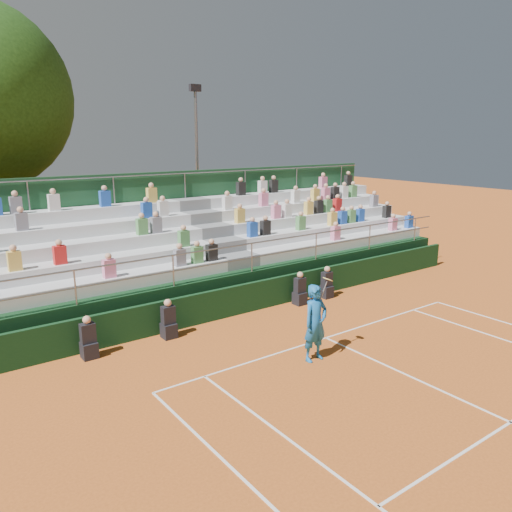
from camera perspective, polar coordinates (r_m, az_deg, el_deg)
ground at (r=14.99m, az=7.99°, el=-9.27°), size 90.00×90.00×0.00m
courtside_wall at (r=17.10m, az=0.59°, el=-4.43°), size 20.00×0.15×1.00m
line_officials at (r=15.98m, az=-2.61°, el=-5.85°), size 9.10×0.40×1.19m
grandstand at (r=19.55m, az=-5.04°, el=-0.43°), size 20.00×5.20×4.40m
tennis_player at (r=13.22m, az=6.81°, el=-7.60°), size 0.92×0.53×2.22m
floodlight_mast at (r=26.78m, az=-6.77°, el=11.47°), size 0.60×0.25×8.33m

